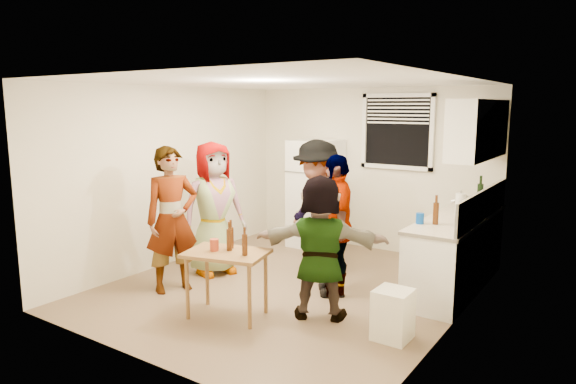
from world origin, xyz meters
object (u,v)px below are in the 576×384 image
Objects in this scene: beer_bottle_table at (245,255)px; guest_stripe at (175,290)px; red_cup at (214,251)px; guest_black at (335,293)px; serving_table at (228,316)px; guest_back_left at (317,262)px; refrigerator at (316,193)px; wine_bottle at (479,207)px; trash_bin at (393,314)px; kettle at (464,210)px; guest_orange at (320,317)px; guest_grey at (215,272)px; beer_bottle_counter at (435,224)px; blue_cup at (420,224)px; guest_back_right at (317,277)px.

beer_bottle_table reaches higher than guest_stripe.
guest_black is (0.75, 1.30, -0.71)m from red_cup.
guest_black is at bearing 63.58° from serving_table.
guest_black is at bearing -11.28° from guest_back_left.
beer_bottle_table reaches higher than red_cup.
guest_stripe is at bearing -97.85° from refrigerator.
wine_bottle is 0.63× the size of trash_bin.
kettle is 2.48m from guest_orange.
beer_bottle_table is 1.82m from guest_grey.
guest_back_left is at bearing -173.38° from guest_black.
blue_cup is (-0.16, -0.07, -0.00)m from beer_bottle_counter.
blue_cup is 0.08× the size of guest_back_left.
refrigerator is 0.94× the size of guest_back_right.
kettle reaches higher than guest_black.
red_cup is at bearing -114.16° from guest_grey.
refrigerator is 6.51× the size of kettle.
guest_orange is at bearing -20.76° from guest_back_left.
guest_stripe is at bearing -76.03° from guest_back_left.
guest_orange is (1.04, -1.68, 0.00)m from guest_back_left.
beer_bottle_counter is (2.35, -1.28, 0.05)m from refrigerator.
blue_cup is 1.32m from trash_bin.
serving_table is at bearing -109.40° from guest_grey.
beer_bottle_table is 0.15× the size of guest_back_left.
refrigerator is at bearing 107.46° from beer_bottle_table.
guest_grey is (-2.76, -0.67, -0.90)m from beer_bottle_counter.
blue_cup reaches higher than guest_stripe.
wine_bottle reaches higher than guest_orange.
beer_bottle_table is (0.24, 0.01, 0.71)m from serving_table.
trash_bin is at bearing 18.75° from guest_black.
kettle is 1.19× the size of beer_bottle_table.
guest_stripe is at bearing -152.14° from beer_bottle_counter.
guest_back_right reaches higher than guest_grey.
guest_back_left is (-1.71, 0.60, -0.90)m from blue_cup.
serving_table is at bearing -120.84° from wine_bottle.
beer_bottle_counter is 0.14× the size of guest_stripe.
trash_bin is 0.29× the size of guest_black.
refrigerator reaches higher than guest_grey.
blue_cup reaches higher than trash_bin.
trash_bin is 3.87× the size of red_cup.
guest_back_right is at bearing -15.60° from guest_stripe.
guest_grey is 1.98m from guest_orange.
guest_back_left is (0.89, 1.19, 0.00)m from guest_grey.
beer_bottle_counter is (-0.15, -1.35, 0.00)m from wine_bottle.
kettle is 3.29m from red_cup.
guest_orange reaches higher than guest_black.
guest_black is 0.76m from guest_orange.
kettle is 2.00m from guest_black.
guest_black is at bearing -58.45° from guest_grey.
kettle is at bearing 61.11° from beer_bottle_table.
wine_bottle is at bearing 57.78° from red_cup.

